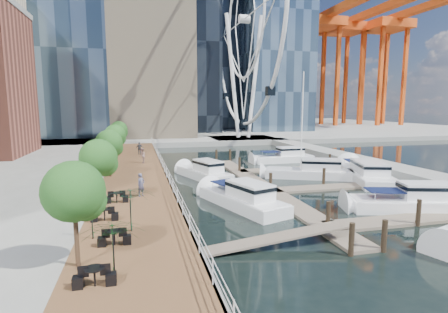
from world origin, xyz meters
TOP-DOWN VIEW (x-y plane):
  - ground at (0.00, 0.00)m, footprint 520.00×520.00m
  - boardwalk at (-9.00, 15.00)m, footprint 6.00×60.00m
  - seawall at (-6.00, 15.00)m, footprint 0.25×60.00m
  - land_far at (0.00, 102.00)m, footprint 200.00×114.00m
  - breakwater at (20.00, 20.00)m, footprint 4.00×60.00m
  - pier at (14.00, 52.00)m, footprint 14.00×12.00m
  - railing at (-6.10, 15.00)m, footprint 0.10×60.00m
  - floating_docks at (7.97, 9.98)m, footprint 16.00×34.00m
  - ferris_wheel at (14.00, 52.00)m, footprint 5.80×45.60m
  - port_cranes at (67.67, 95.67)m, footprint 40.00×52.00m
  - street_trees at (-11.40, 14.00)m, footprint 2.60×42.60m
  - cafe_tables at (-10.40, -2.00)m, footprint 2.50×13.70m
  - yacht_foreground at (11.20, 0.02)m, footprint 10.23×5.33m
  - pedestrian_near at (-8.57, 5.44)m, footprint 0.77×0.75m
  - pedestrian_mid at (-8.21, 21.49)m, footprint 0.72×0.91m
  - pedestrian_far at (-8.45, 29.54)m, footprint 1.08×0.56m
  - moored_yachts at (8.82, 11.40)m, footprint 23.37×34.14m
  - cafe_seating at (-10.00, -4.04)m, footprint 5.14×8.57m

SIDE VIEW (x-z plane):
  - ground at x=0.00m, z-range 0.00..0.00m
  - yacht_foreground at x=11.20m, z-range -1.07..1.07m
  - moored_yachts at x=8.82m, z-range -5.75..5.75m
  - floating_docks at x=7.97m, z-range -0.81..1.79m
  - boardwalk at x=-9.00m, z-range 0.00..1.00m
  - seawall at x=-6.00m, z-range 0.00..1.00m
  - land_far at x=0.00m, z-range 0.00..1.00m
  - breakwater at x=20.00m, z-range 0.00..1.00m
  - pier at x=14.00m, z-range 0.00..1.00m
  - cafe_tables at x=-10.40m, z-range 1.00..1.74m
  - railing at x=-6.10m, z-range 1.00..2.05m
  - pedestrian_far at x=-8.45m, z-range 1.00..2.76m
  - pedestrian_near at x=-8.57m, z-range 1.00..2.78m
  - pedestrian_mid at x=-8.21m, z-range 1.00..2.81m
  - cafe_seating at x=-10.00m, z-range 0.95..3.39m
  - street_trees at x=-11.40m, z-range 1.99..6.59m
  - port_cranes at x=67.67m, z-range 1.00..39.00m
  - ferris_wheel at x=14.00m, z-range 2.02..49.82m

